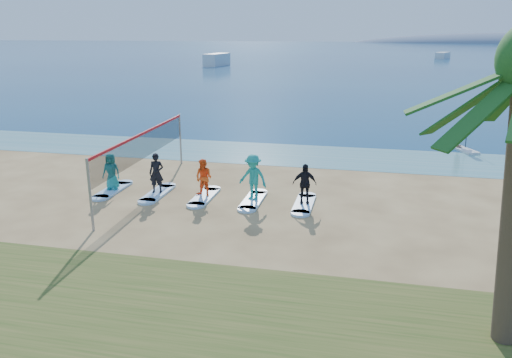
% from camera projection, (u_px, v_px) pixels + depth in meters
% --- Properties ---
extents(ground, '(600.00, 600.00, 0.00)m').
position_uv_depth(ground, '(249.00, 226.00, 17.03)').
color(ground, tan).
rests_on(ground, ground).
extents(shallow_water, '(600.00, 600.00, 0.00)m').
position_uv_depth(shallow_water, '(295.00, 155.00, 26.85)').
color(shallow_water, teal).
rests_on(shallow_water, ground).
extents(ocean, '(600.00, 600.00, 0.00)m').
position_uv_depth(ocean, '(360.00, 51.00, 166.64)').
color(ocean, navy).
rests_on(ocean, ground).
extents(volleyball_net, '(0.40, 9.08, 2.50)m').
position_uv_depth(volleyball_net, '(144.00, 146.00, 20.37)').
color(volleyball_net, gray).
rests_on(volleyball_net, ground).
extents(paddleboard, '(1.87, 3.02, 0.12)m').
position_uv_depth(paddleboard, '(459.00, 148.00, 28.25)').
color(paddleboard, silver).
rests_on(paddleboard, ground).
extents(paddleboarder, '(0.51, 1.40, 1.49)m').
position_uv_depth(paddleboarder, '(460.00, 134.00, 28.02)').
color(paddleboarder, tan).
rests_on(paddleboarder, paddleboard).
extents(boat_offshore_a, '(3.43, 7.68, 2.28)m').
position_uv_depth(boat_offshore_a, '(217.00, 66.00, 95.80)').
color(boat_offshore_a, silver).
rests_on(boat_offshore_a, ground).
extents(boat_offshore_b, '(4.28, 6.68, 1.44)m').
position_uv_depth(boat_offshore_b, '(442.00, 58.00, 121.53)').
color(boat_offshore_b, silver).
rests_on(boat_offshore_b, ground).
extents(surfboard_0, '(0.70, 2.20, 0.09)m').
position_uv_depth(surfboard_0, '(113.00, 190.00, 20.79)').
color(surfboard_0, '#A4D5FF').
rests_on(surfboard_0, ground).
extents(student_0, '(0.77, 0.53, 1.51)m').
position_uv_depth(student_0, '(111.00, 171.00, 20.56)').
color(student_0, teal).
rests_on(student_0, surfboard_0).
extents(surfboard_1, '(0.70, 2.20, 0.09)m').
position_uv_depth(surfboard_1, '(158.00, 193.00, 20.37)').
color(surfboard_1, '#A4D5FF').
rests_on(surfboard_1, ground).
extents(student_1, '(0.64, 0.46, 1.63)m').
position_uv_depth(student_1, '(156.00, 173.00, 20.13)').
color(student_1, black).
rests_on(student_1, surfboard_1).
extents(surfboard_2, '(0.70, 2.20, 0.09)m').
position_uv_depth(surfboard_2, '(204.00, 197.00, 19.95)').
color(surfboard_2, '#A4D5FF').
rests_on(surfboard_2, ground).
extents(student_2, '(0.84, 0.73, 1.49)m').
position_uv_depth(student_2, '(204.00, 178.00, 19.72)').
color(student_2, '#FF591A').
rests_on(student_2, surfboard_2).
extents(surfboard_3, '(0.70, 2.20, 0.09)m').
position_uv_depth(surfboard_3, '(253.00, 200.00, 19.53)').
color(surfboard_3, '#A4D5FF').
rests_on(surfboard_3, ground).
extents(student_3, '(1.30, 0.97, 1.80)m').
position_uv_depth(student_3, '(253.00, 177.00, 19.26)').
color(student_3, teal).
rests_on(student_3, surfboard_3).
extents(surfboard_4, '(0.70, 2.20, 0.09)m').
position_uv_depth(surfboard_4, '(304.00, 204.00, 19.10)').
color(surfboard_4, '#A4D5FF').
rests_on(surfboard_4, ground).
extents(student_4, '(0.96, 0.53, 1.54)m').
position_uv_depth(student_4, '(305.00, 184.00, 18.87)').
color(student_4, black).
rests_on(student_4, surfboard_4).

